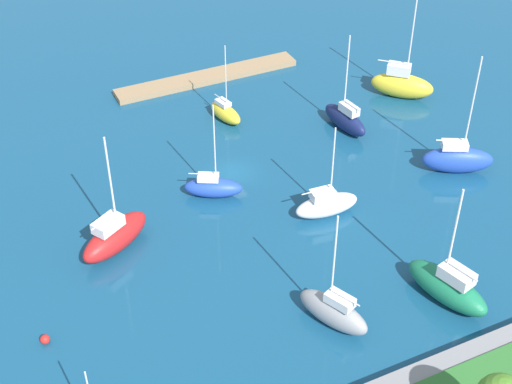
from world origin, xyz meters
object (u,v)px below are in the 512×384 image
sailboat_blue_inner_mooring (457,159)px  mooring_buoy_red (45,339)px  sailboat_gray_lone_north (334,311)px  sailboat_navy_off_beacon (345,119)px  sailboat_yellow_lone_south (225,112)px  sailboat_yellow_west_end (402,84)px  sailboat_red_along_channel (115,235)px  sailboat_white_east_end (326,204)px  sailboat_blue_center_basin (213,187)px  sailboat_green_mid_basin (448,286)px  pier_dock (207,77)px

sailboat_blue_inner_mooring → mooring_buoy_red: bearing=-146.0°
sailboat_gray_lone_north → sailboat_navy_off_beacon: sailboat_navy_off_beacon is taller
sailboat_yellow_lone_south → sailboat_yellow_west_end: bearing=65.3°
sailboat_red_along_channel → sailboat_blue_inner_mooring: (-35.59, 3.53, 0.05)m
sailboat_white_east_end → sailboat_blue_center_basin: sailboat_blue_center_basin is taller
sailboat_yellow_west_end → sailboat_white_east_end: sailboat_yellow_west_end is taller
sailboat_red_along_channel → sailboat_green_mid_basin: size_ratio=1.05×
sailboat_green_mid_basin → sailboat_white_east_end: 14.76m
sailboat_red_along_channel → sailboat_yellow_lone_south: bearing=12.1°
sailboat_yellow_lone_south → sailboat_blue_center_basin: (6.81, 12.59, 0.05)m
sailboat_green_mid_basin → pier_dock: bearing=-10.4°
sailboat_red_along_channel → sailboat_blue_center_basin: bearing=-12.4°
sailboat_red_along_channel → sailboat_green_mid_basin: 29.59m
sailboat_navy_off_beacon → sailboat_green_mid_basin: sailboat_green_mid_basin is taller
sailboat_red_along_channel → sailboat_white_east_end: (-19.83, 3.89, -0.35)m
pier_dock → mooring_buoy_red: 44.43m
pier_dock → sailboat_white_east_end: 29.77m
sailboat_white_east_end → mooring_buoy_red: (28.27, 4.61, -0.80)m
sailboat_blue_inner_mooring → sailboat_red_along_channel: bearing=-158.1°
sailboat_yellow_west_end → mooring_buoy_red: 51.86m
sailboat_yellow_lone_south → mooring_buoy_red: (26.36, 24.59, -0.65)m
sailboat_red_along_channel → mooring_buoy_red: size_ratio=15.02×
sailboat_blue_inner_mooring → mooring_buoy_red: size_ratio=16.75×
pier_dock → sailboat_navy_off_beacon: bearing=119.0°
sailboat_yellow_lone_south → mooring_buoy_red: sailboat_yellow_lone_south is taller
sailboat_green_mid_basin → mooring_buoy_red: size_ratio=14.37×
sailboat_blue_center_basin → mooring_buoy_red: bearing=-120.6°
sailboat_blue_inner_mooring → sailboat_gray_lone_north: size_ratio=1.19×
sailboat_yellow_lone_south → mooring_buoy_red: bearing=-60.6°
sailboat_white_east_end → mooring_buoy_red: size_ratio=12.35×
sailboat_navy_off_beacon → sailboat_yellow_lone_south: 13.71m
sailboat_navy_off_beacon → mooring_buoy_red: 41.43m
pier_dock → sailboat_white_east_end: (-0.12, 29.76, 0.84)m
sailboat_gray_lone_north → sailboat_navy_off_beacon: bearing=-56.9°
sailboat_blue_inner_mooring → sailboat_blue_center_basin: 25.47m
sailboat_blue_inner_mooring → sailboat_white_east_end: bearing=-151.2°
pier_dock → sailboat_yellow_west_end: bearing=144.4°
sailboat_green_mid_basin → sailboat_yellow_lone_south: bearing=-6.2°
sailboat_navy_off_beacon → sailboat_white_east_end: sailboat_navy_off_beacon is taller
sailboat_red_along_channel → sailboat_green_mid_basin: bearing=-67.9°
sailboat_white_east_end → mooring_buoy_red: bearing=-166.8°
sailboat_navy_off_beacon → mooring_buoy_red: sailboat_navy_off_beacon is taller
sailboat_red_along_channel → sailboat_navy_off_beacon: sailboat_red_along_channel is taller
sailboat_gray_lone_north → sailboat_yellow_lone_south: sailboat_gray_lone_north is taller
sailboat_yellow_west_end → sailboat_white_east_end: size_ratio=1.44×
sailboat_blue_inner_mooring → sailboat_white_east_end: (15.76, 0.36, -0.40)m
pier_dock → sailboat_blue_center_basin: 23.98m
sailboat_white_east_end → sailboat_navy_off_beacon: bearing=56.4°
pier_dock → sailboat_yellow_lone_south: size_ratio=2.48×
sailboat_white_east_end → sailboat_yellow_lone_south: size_ratio=1.03×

